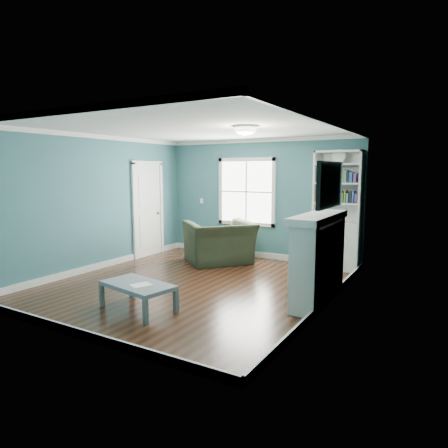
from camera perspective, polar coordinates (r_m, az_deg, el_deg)
The scene contains 13 objects.
floor at distance 6.88m, azimuth -4.22°, elevation -8.60°, with size 5.00×5.00×0.00m, color black.
room_walls at distance 6.61m, azimuth -4.36°, elevation 4.67°, with size 5.00×5.00×5.00m.
trim at distance 6.64m, azimuth -4.33°, elevation 1.70°, with size 4.50×5.00×2.60m.
window at distance 8.91m, azimuth 3.23°, elevation 4.62°, with size 1.40×0.06×1.50m.
bookshelf at distance 8.04m, azimuth 15.81°, elevation 0.23°, with size 0.90×0.35×2.31m.
fireplace at distance 6.01m, azimuth 13.46°, elevation -4.93°, with size 0.44×1.58×1.30m.
tv at distance 5.84m, azimuth 14.93°, elevation 5.45°, with size 0.06×1.10×0.65m, color black.
door at distance 9.12m, azimuth -10.79°, elevation 2.19°, with size 0.12×0.98×2.17m.
ceiling_fixture at distance 6.25m, azimuth 3.07°, elevation 13.39°, with size 0.38×0.38×0.15m.
light_switch at distance 9.53m, azimuth -3.22°, elevation 3.31°, with size 0.08×0.01×0.12m, color white.
recliner at distance 8.31m, azimuth -0.66°, elevation -1.63°, with size 1.33×0.86×1.16m, color black.
coffee_table at distance 5.70m, azimuth -12.23°, elevation -8.75°, with size 1.13×0.75×0.38m.
paper_sheet at distance 5.60m, azimuth -11.79°, elevation -8.51°, with size 0.21×0.27×0.00m, color white.
Camera 1 is at (3.77, -5.42, 1.93)m, focal length 32.00 mm.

